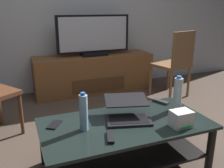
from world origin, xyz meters
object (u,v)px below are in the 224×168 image
(coffee_table, at_px, (125,136))
(laptop, at_px, (127,112))
(media_cabinet, at_px, (94,73))
(television, at_px, (94,36))
(dining_chair, at_px, (175,61))
(router_box, at_px, (181,119))
(tv_remote, at_px, (161,102))
(soundbar_remote, at_px, (110,137))
(cell_phone, at_px, (55,125))
(water_bottle_near, at_px, (84,112))
(water_bottle_far, at_px, (178,94))

(coffee_table, distance_m, laptop, 0.19)
(laptop, bearing_deg, media_cabinet, 80.30)
(television, height_order, dining_chair, television)
(dining_chair, bearing_deg, media_cabinet, 144.73)
(television, bearing_deg, router_box, -90.28)
(coffee_table, xyz_separation_m, tv_remote, (0.47, 0.25, 0.13))
(coffee_table, height_order, dining_chair, dining_chair)
(dining_chair, bearing_deg, soundbar_remote, -137.24)
(cell_phone, bearing_deg, router_box, 10.21)
(laptop, distance_m, water_bottle_near, 0.38)
(water_bottle_far, height_order, cell_phone, water_bottle_far)
(dining_chair, xyz_separation_m, water_bottle_far, (-0.81, -1.16, 0.01))
(router_box, bearing_deg, cell_phone, 157.03)
(television, distance_m, soundbar_remote, 2.17)
(dining_chair, xyz_separation_m, water_bottle_near, (-1.64, -1.22, 0.01))
(coffee_table, bearing_deg, water_bottle_near, 179.69)
(tv_remote, height_order, soundbar_remote, same)
(router_box, relative_size, water_bottle_near, 0.53)
(water_bottle_near, distance_m, tv_remote, 0.84)
(cell_phone, bearing_deg, dining_chair, 63.48)
(coffee_table, relative_size, dining_chair, 1.37)
(water_bottle_near, bearing_deg, coffee_table, -0.31)
(water_bottle_far, relative_size, cell_phone, 2.12)
(dining_chair, distance_m, cell_phone, 2.12)
(water_bottle_near, bearing_deg, soundbar_remote, -53.91)
(water_bottle_near, height_order, water_bottle_far, water_bottle_far)
(laptop, bearing_deg, coffee_table, -126.16)
(dining_chair, relative_size, tv_remote, 5.84)
(tv_remote, bearing_deg, water_bottle_near, 174.12)
(dining_chair, bearing_deg, cell_phone, -149.70)
(media_cabinet, relative_size, router_box, 11.74)
(router_box, distance_m, water_bottle_far, 0.33)
(television, relative_size, cell_phone, 7.66)
(television, xyz_separation_m, water_bottle_far, (0.15, -1.81, -0.29))
(coffee_table, bearing_deg, dining_chair, 42.80)
(dining_chair, bearing_deg, water_bottle_far, -124.89)
(water_bottle_near, bearing_deg, media_cabinet, 70.20)
(water_bottle_near, height_order, soundbar_remote, water_bottle_near)
(media_cabinet, distance_m, tv_remote, 1.66)
(router_box, height_order, water_bottle_near, water_bottle_near)
(television, distance_m, water_bottle_near, 2.02)
(coffee_table, height_order, router_box, router_box)
(water_bottle_far, height_order, tv_remote, water_bottle_far)
(laptop, relative_size, soundbar_remote, 2.65)
(water_bottle_far, bearing_deg, television, 94.85)
(television, distance_m, cell_phone, 1.98)
(dining_chair, height_order, cell_phone, dining_chair)
(television, distance_m, router_box, 2.12)
(water_bottle_near, distance_m, cell_phone, 0.27)
(coffee_table, height_order, tv_remote, tv_remote)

